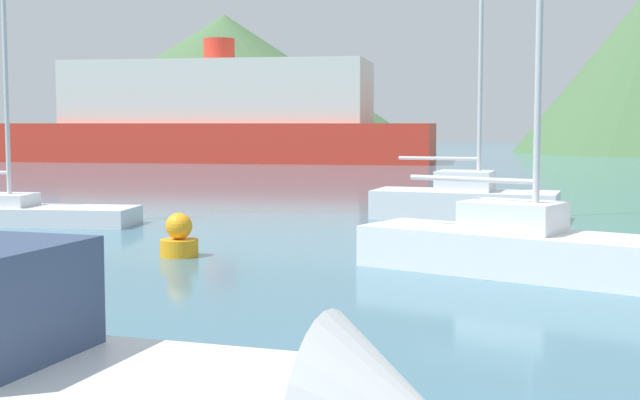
# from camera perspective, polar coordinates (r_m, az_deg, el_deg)

# --- Properties ---
(motorboat_near) EXTENTS (8.03, 3.66, 2.34)m
(motorboat_near) POSITION_cam_1_polar(r_m,az_deg,el_deg) (7.52, -19.46, -11.89)
(motorboat_near) COLOR white
(motorboat_near) RESTS_ON ground_plane
(sailboat_middle) EXTENTS (5.40, 3.02, 10.39)m
(sailboat_middle) POSITION_cam_1_polar(r_m,az_deg,el_deg) (25.34, 9.26, 0.07)
(sailboat_middle) COLOR silver
(sailboat_middle) RESTS_ON ground_plane
(sailboat_outer) EXTENTS (5.67, 4.20, 6.86)m
(sailboat_outer) POSITION_cam_1_polar(r_m,az_deg,el_deg) (16.30, 12.23, -2.88)
(sailboat_outer) COLOR white
(sailboat_outer) RESTS_ON ground_plane
(ferry_distant) EXTENTS (30.53, 10.99, 8.57)m
(ferry_distant) POSITION_cam_1_polar(r_m,az_deg,el_deg) (63.47, -6.44, 5.27)
(ferry_distant) COLOR red
(ferry_distant) RESTS_ON ground_plane
(buoy_marker) EXTENTS (0.77, 0.77, 0.89)m
(buoy_marker) POSITION_cam_1_polar(r_m,az_deg,el_deg) (18.23, -9.01, -2.45)
(buoy_marker) COLOR orange
(buoy_marker) RESTS_ON ground_plane
(hill_west) EXTENTS (37.18, 37.18, 12.11)m
(hill_west) POSITION_cam_1_polar(r_m,az_deg,el_deg) (79.07, -6.12, 7.37)
(hill_west) COLOR #476B42
(hill_west) RESTS_ON ground_plane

